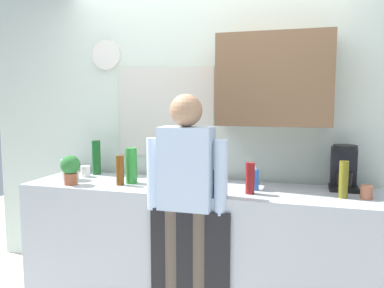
% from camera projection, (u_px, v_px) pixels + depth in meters
% --- Properties ---
extents(kitchen_counter, '(2.71, 0.64, 0.91)m').
position_uv_depth(kitchen_counter, '(198.00, 244.00, 2.95)').
color(kitchen_counter, '#B2B7BC').
rests_on(kitchen_counter, ground_plane).
extents(dishwasher_panel, '(0.56, 0.02, 0.82)m').
position_uv_depth(dishwasher_panel, '(190.00, 269.00, 2.63)').
color(dishwasher_panel, black).
rests_on(dishwasher_panel, ground_plane).
extents(back_wall_assembly, '(4.31, 0.42, 2.60)m').
position_uv_depth(back_wall_assembly, '(218.00, 124.00, 3.22)').
color(back_wall_assembly, silver).
rests_on(back_wall_assembly, ground_plane).
extents(coffee_maker, '(0.20, 0.20, 0.33)m').
position_uv_depth(coffee_maker, '(344.00, 170.00, 2.80)').
color(coffee_maker, black).
rests_on(coffee_maker, kitchen_counter).
extents(bottle_green_wine, '(0.07, 0.07, 0.30)m').
position_uv_depth(bottle_green_wine, '(96.00, 157.00, 3.39)').
color(bottle_green_wine, '#195923').
rests_on(bottle_green_wine, kitchen_counter).
extents(bottle_red_vinegar, '(0.06, 0.06, 0.22)m').
position_uv_depth(bottle_red_vinegar, '(250.00, 178.00, 2.67)').
color(bottle_red_vinegar, maroon).
rests_on(bottle_red_vinegar, kitchen_counter).
extents(bottle_amber_beer, '(0.06, 0.06, 0.23)m').
position_uv_depth(bottle_amber_beer, '(120.00, 170.00, 2.95)').
color(bottle_amber_beer, brown).
rests_on(bottle_amber_beer, kitchen_counter).
extents(bottle_dark_sauce, '(0.06, 0.06, 0.18)m').
position_uv_depth(bottle_dark_sauce, '(213.00, 183.00, 2.62)').
color(bottle_dark_sauce, black).
rests_on(bottle_dark_sauce, kitchen_counter).
extents(bottle_clear_soda, '(0.09, 0.09, 0.28)m').
position_uv_depth(bottle_clear_soda, '(131.00, 166.00, 3.02)').
color(bottle_clear_soda, '#2D8C33').
rests_on(bottle_clear_soda, kitchen_counter).
extents(bottle_olive_oil, '(0.06, 0.06, 0.25)m').
position_uv_depth(bottle_olive_oil, '(344.00, 179.00, 2.55)').
color(bottle_olive_oil, olive).
rests_on(bottle_olive_oil, kitchen_counter).
extents(cup_white_mug, '(0.08, 0.08, 0.10)m').
position_uv_depth(cup_white_mug, '(86.00, 171.00, 3.28)').
color(cup_white_mug, white).
rests_on(cup_white_mug, kitchen_counter).
extents(cup_terracotta_mug, '(0.08, 0.08, 0.09)m').
position_uv_depth(cup_terracotta_mug, '(367.00, 192.00, 2.53)').
color(cup_terracotta_mug, '#B26647').
rests_on(cup_terracotta_mug, kitchen_counter).
extents(potted_plant, '(0.15, 0.15, 0.23)m').
position_uv_depth(potted_plant, '(71.00, 168.00, 2.96)').
color(potted_plant, '#9E5638').
rests_on(potted_plant, kitchen_counter).
extents(dish_soap, '(0.06, 0.06, 0.18)m').
position_uv_depth(dish_soap, '(255.00, 179.00, 2.79)').
color(dish_soap, blue).
rests_on(dish_soap, kitchen_counter).
extents(storage_canister, '(0.14, 0.14, 0.17)m').
position_uv_depth(storage_canister, '(70.00, 169.00, 3.16)').
color(storage_canister, silver).
rests_on(storage_canister, kitchen_counter).
extents(person_at_sink, '(0.57, 0.22, 1.60)m').
position_uv_depth(person_at_sink, '(186.00, 190.00, 2.61)').
color(person_at_sink, brown).
rests_on(person_at_sink, ground_plane).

